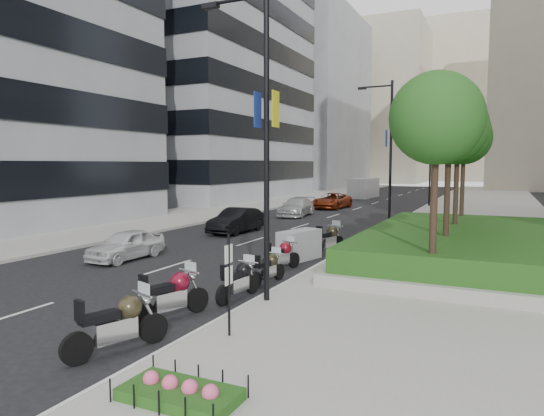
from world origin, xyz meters
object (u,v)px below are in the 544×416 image
Objects in this scene: motorcycle_4 at (281,256)px; car_d at (332,201)px; car_a at (126,245)px; lamp_post_2 at (429,153)px; parking_sign at (229,280)px; motorcycle_2 at (239,280)px; delivery_van at (363,189)px; motorcycle_3 at (268,268)px; lamp_post_1 at (388,147)px; car_c at (297,207)px; lamp_post_0 at (262,129)px; motorcycle_0 at (119,323)px; motorcycle_1 at (172,295)px; motorcycle_5 at (299,245)px; motorcycle_6 at (329,239)px; car_b at (237,220)px.

motorcycle_4 is 0.42× the size of car_d.
car_d reaches higher than car_a.
parking_sign is (0.66, -38.00, -3.61)m from lamp_post_2.
delivery_van is (-7.93, 44.91, 0.52)m from motorcycle_2.
motorcycle_3 is 43.59m from delivery_van.
delivery_van reaches higher than motorcycle_4.
lamp_post_1 is at bearing -90.00° from lamp_post_2.
lamp_post_2 is 3.60× the size of parking_sign.
lamp_post_2 is 1.84× the size of car_c.
lamp_post_2 is at bearing -44.05° from delivery_van.
lamp_post_0 is 2.40× the size of car_a.
motorcycle_1 reaches higher than motorcycle_0.
car_a is at bearing 71.15° from motorcycle_2.
parking_sign is 0.51× the size of car_c.
motorcycle_5 is (-0.26, 11.00, -0.01)m from motorcycle_0.
lamp_post_0 is at bearing -161.03° from motorcycle_6.
motorcycle_0 is (-1.82, -1.58, -0.80)m from parking_sign.
motorcycle_5 reaches higher than car_a.
motorcycle_0 is 2.37m from motorcycle_1.
car_b is at bearing -109.40° from lamp_post_2.
delivery_van reaches higher than motorcycle_1.
motorcycle_1 reaches higher than motorcycle_2.
car_a is at bearing 61.23° from motorcycle_0.
car_b reaches higher than car_c.
lamp_post_2 reaches higher than motorcycle_5.
car_d is at bearing -147.31° from lamp_post_2.
motorcycle_1 is 1.13× the size of motorcycle_4.
lamp_post_2 is 4.26× the size of motorcycle_4.
delivery_van is at bearing 92.10° from car_a.
lamp_post_0 is 9.81m from motorcycle_6.
car_b is at bearing 41.55° from motorcycle_0.
motorcycle_2 is (0.66, 2.44, -0.08)m from motorcycle_1.
motorcycle_4 is at bearing -95.93° from lamp_post_1.
lamp_post_2 is at bearing 14.62° from motorcycle_4.
car_d reaches higher than motorcycle_5.
motorcycle_6 is at bearing -26.57° from car_b.
delivery_van is at bearing 26.17° from motorcycle_1.
motorcycle_6 is 8.01m from car_b.
lamp_post_1 is 3.73× the size of motorcycle_6.
car_c is 7.33m from car_d.
parking_sign is at bearing -29.04° from motorcycle_0.
motorcycle_4 is (-1.32, -12.68, -4.49)m from lamp_post_1.
lamp_post_2 is 1.77× the size of car_d.
lamp_post_2 is at bearing 36.93° from car_d.
parking_sign is at bearing -147.83° from motorcycle_4.
car_a is at bearing -84.25° from delivery_van.
lamp_post_0 reaches higher than motorcycle_3.
lamp_post_1 is 1.00× the size of lamp_post_2.
motorcycle_6 is (-0.87, 8.72, -4.41)m from lamp_post_0.
motorcycle_4 is 4.42m from motorcycle_6.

